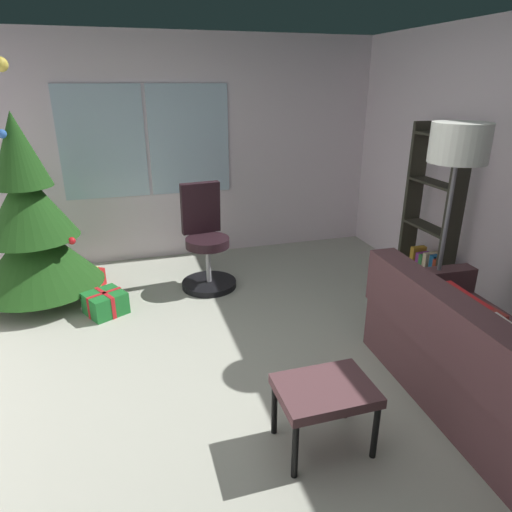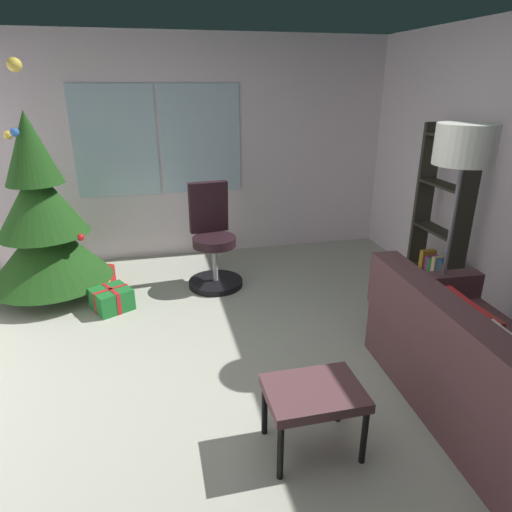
% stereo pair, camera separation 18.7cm
% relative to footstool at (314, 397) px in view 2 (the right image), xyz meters
% --- Properties ---
extents(ground_plane, '(4.69, 5.49, 0.10)m').
position_rel_footstool_xyz_m(ground_plane, '(-0.32, 0.61, -0.41)').
color(ground_plane, '#ACAE9E').
extents(wall_back_with_windows, '(4.69, 0.12, 2.50)m').
position_rel_footstool_xyz_m(wall_back_with_windows, '(-0.34, 3.40, 0.90)').
color(wall_back_with_windows, silver).
rests_on(wall_back_with_windows, ground_plane).
extents(footstool, '(0.54, 0.40, 0.41)m').
position_rel_footstool_xyz_m(footstool, '(0.00, 0.00, 0.00)').
color(footstool, brown).
rests_on(footstool, ground_plane).
extents(holiday_tree, '(1.15, 1.15, 2.19)m').
position_rel_footstool_xyz_m(holiday_tree, '(-1.82, 2.51, 0.38)').
color(holiday_tree, '#4C331E').
rests_on(holiday_tree, ground_plane).
extents(gift_box_red, '(0.29, 0.30, 0.19)m').
position_rel_footstool_xyz_m(gift_box_red, '(-1.39, 2.66, -0.27)').
color(gift_box_red, red).
rests_on(gift_box_red, ground_plane).
extents(gift_box_green, '(0.43, 0.42, 0.21)m').
position_rel_footstool_xyz_m(gift_box_green, '(-1.24, 2.04, -0.26)').
color(gift_box_green, '#1E722D').
rests_on(gift_box_green, ground_plane).
extents(office_chair, '(0.56, 0.56, 1.06)m').
position_rel_footstool_xyz_m(office_chair, '(-0.23, 2.39, 0.06)').
color(office_chair, black).
rests_on(office_chair, ground_plane).
extents(bookshelf, '(0.18, 0.64, 1.65)m').
position_rel_footstool_xyz_m(bookshelf, '(1.81, 1.59, 0.39)').
color(bookshelf, '#2C2A20').
rests_on(bookshelf, ground_plane).
extents(floor_lamp, '(0.41, 0.41, 1.73)m').
position_rel_footstool_xyz_m(floor_lamp, '(1.34, 0.82, 1.14)').
color(floor_lamp, slate).
rests_on(floor_lamp, ground_plane).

